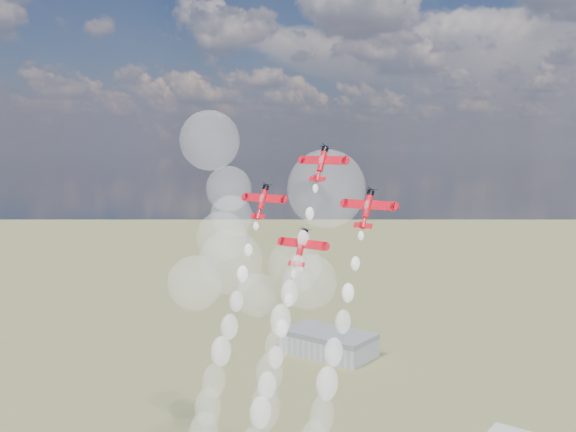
{
  "coord_description": "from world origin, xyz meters",
  "views": [
    {
      "loc": [
        63.59,
        -102.37,
        116.5
      ],
      "look_at": [
        -12.21,
        -1.73,
        102.48
      ],
      "focal_mm": 38.0,
      "sensor_mm": 36.0,
      "label": 1
    }
  ],
  "objects_px": {
    "plane_lead": "(322,163)",
    "plane_slot": "(301,247)",
    "hangar": "(329,343)",
    "plane_right": "(367,208)",
    "plane_left": "(262,201)"
  },
  "relations": [
    {
      "from": "hangar",
      "to": "plane_slot",
      "type": "relative_size",
      "value": 4.58
    },
    {
      "from": "plane_lead",
      "to": "plane_right",
      "type": "relative_size",
      "value": 1.0
    },
    {
      "from": "plane_left",
      "to": "plane_slot",
      "type": "distance_m",
      "value": 15.67
    },
    {
      "from": "plane_left",
      "to": "plane_slot",
      "type": "xyz_separation_m",
      "value": [
        12.83,
        -3.57,
        -8.24
      ]
    },
    {
      "from": "hangar",
      "to": "plane_lead",
      "type": "bearing_deg",
      "value": -57.45
    },
    {
      "from": "plane_right",
      "to": "plane_slot",
      "type": "relative_size",
      "value": 1.0
    },
    {
      "from": "plane_lead",
      "to": "plane_slot",
      "type": "xyz_separation_m",
      "value": [
        0.0,
        -7.15,
        -16.48
      ]
    },
    {
      "from": "plane_lead",
      "to": "plane_right",
      "type": "xyz_separation_m",
      "value": [
        12.83,
        -3.57,
        -8.24
      ]
    },
    {
      "from": "plane_lead",
      "to": "plane_slot",
      "type": "height_order",
      "value": "plane_lead"
    },
    {
      "from": "plane_right",
      "to": "plane_slot",
      "type": "distance_m",
      "value": 15.67
    },
    {
      "from": "hangar",
      "to": "plane_left",
      "type": "xyz_separation_m",
      "value": [
        100.96,
        -181.81,
        98.79
      ]
    },
    {
      "from": "hangar",
      "to": "plane_lead",
      "type": "relative_size",
      "value": 4.58
    },
    {
      "from": "plane_right",
      "to": "plane_left",
      "type": "bearing_deg",
      "value": 180.0
    },
    {
      "from": "hangar",
      "to": "plane_right",
      "type": "relative_size",
      "value": 4.58
    },
    {
      "from": "hangar",
      "to": "plane_lead",
      "type": "distance_m",
      "value": 237.01
    }
  ]
}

